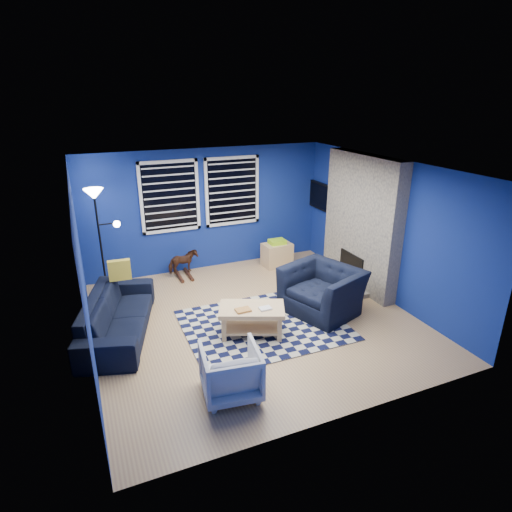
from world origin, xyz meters
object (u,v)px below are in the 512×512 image
(armchair_big, at_px, (322,290))
(coffee_table, at_px, (252,315))
(rocking_horse, at_px, (183,262))
(cabinet, at_px, (277,254))
(armchair_bent, at_px, (231,372))
(tv, at_px, (323,197))
(floor_lamp, at_px, (97,209))
(sofa, at_px, (118,315))

(armchair_big, height_order, coffee_table, armchair_big)
(rocking_horse, relative_size, cabinet, 0.93)
(rocking_horse, height_order, coffee_table, rocking_horse)
(armchair_big, distance_m, cabinet, 2.17)
(armchair_bent, height_order, coffee_table, armchair_bent)
(tv, height_order, armchair_big, tv)
(tv, distance_m, floor_lamp, 4.58)
(floor_lamp, bearing_deg, rocking_horse, 7.16)
(armchair_big, xyz_separation_m, cabinet, (0.20, 2.15, -0.13))
(sofa, bearing_deg, coffee_table, -97.58)
(coffee_table, relative_size, floor_lamp, 0.57)
(armchair_bent, distance_m, rocking_horse, 3.78)
(tv, xyz_separation_m, rocking_horse, (-3.09, 0.16, -1.08))
(rocking_horse, height_order, cabinet, cabinet)
(tv, height_order, floor_lamp, floor_lamp)
(armchair_bent, relative_size, rocking_horse, 1.22)
(sofa, height_order, rocking_horse, sofa)
(armchair_big, distance_m, armchair_bent, 2.58)
(armchair_bent, bearing_deg, sofa, -53.42)
(armchair_bent, bearing_deg, tv, -125.76)
(armchair_big, relative_size, armchair_bent, 1.68)
(rocking_horse, distance_m, cabinet, 2.01)
(sofa, distance_m, armchair_bent, 2.31)
(cabinet, distance_m, floor_lamp, 3.74)
(tv, height_order, coffee_table, tv)
(armchair_big, xyz_separation_m, armchair_bent, (-2.16, -1.42, -0.06))
(rocking_horse, xyz_separation_m, coffee_table, (0.42, -2.58, 0.02))
(sofa, height_order, coffee_table, sofa)
(rocking_horse, distance_m, coffee_table, 2.62)
(sofa, relative_size, rocking_horse, 3.74)
(tv, relative_size, cabinet, 1.60)
(cabinet, bearing_deg, rocking_horse, 169.92)
(sofa, xyz_separation_m, rocking_horse, (1.46, 1.74, -0.00))
(cabinet, bearing_deg, armchair_big, -99.66)
(tv, distance_m, armchair_bent, 5.10)
(floor_lamp, bearing_deg, tv, 0.30)
(rocking_horse, distance_m, floor_lamp, 1.98)
(tv, height_order, cabinet, tv)
(armchair_bent, xyz_separation_m, coffee_table, (0.77, 1.18, 0.01))
(coffee_table, bearing_deg, tv, 42.25)
(sofa, relative_size, armchair_bent, 3.06)
(sofa, distance_m, rocking_horse, 2.27)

